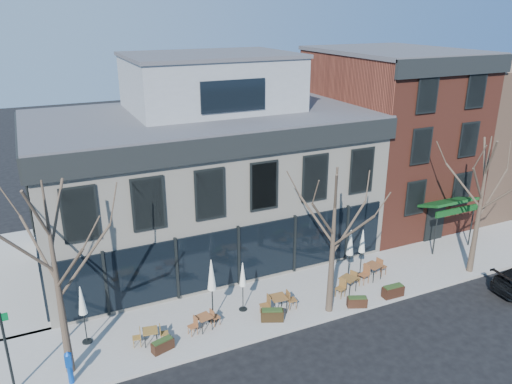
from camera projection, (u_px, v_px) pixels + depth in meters
name	position (u px, v px, depth m)	size (l,w,h in m)	color
ground	(238.00, 288.00, 25.74)	(120.00, 120.00, 0.00)	black
sidewalk_front	(314.00, 292.00, 25.16)	(33.50, 4.70, 0.15)	gray
corner_building	(204.00, 173.00, 28.45)	(18.39, 10.39, 11.10)	beige
red_brick_building	(388.00, 135.00, 33.17)	(8.20, 11.78, 11.18)	maroon
bg_building	(483.00, 127.00, 38.20)	(12.00, 12.00, 10.00)	#8C664C
tree_corner	(57.00, 279.00, 18.19)	(3.93, 3.98, 7.92)	#382B21
tree_mid	(333.00, 240.00, 22.29)	(3.50, 3.55, 7.04)	#382B21
tree_right	(481.00, 204.00, 25.77)	(3.72, 3.77, 7.48)	#382B21
sign_pole	(6.00, 348.00, 17.89)	(0.50, 0.10, 3.40)	black
call_box	(69.00, 366.00, 18.72)	(0.28, 0.28, 1.42)	#0C41A4
cafe_set_0	(150.00, 335.00, 21.06)	(1.58, 0.71, 0.81)	brown
cafe_set_1	(204.00, 321.00, 21.98)	(1.62, 0.75, 0.83)	brown
cafe_set_3	(278.00, 302.00, 23.29)	(1.85, 0.78, 0.96)	brown
cafe_set_4	(348.00, 283.00, 24.93)	(1.84, 1.11, 0.95)	brown
cafe_set_5	(373.00, 270.00, 26.11)	(1.97, 0.92, 1.01)	brown
umbrella_0	(82.00, 303.00, 20.62)	(0.44, 0.44, 2.72)	black
umbrella_1	(212.00, 278.00, 22.05)	(0.49, 0.49, 3.08)	black
umbrella_2	(243.00, 277.00, 22.98)	(0.40, 0.40, 2.49)	black
umbrella_3	(350.00, 245.00, 25.43)	(0.46, 0.46, 2.89)	black
umbrella_4	(362.00, 244.00, 25.99)	(0.42, 0.42, 2.65)	black
planter_0	(163.00, 345.00, 20.68)	(1.00, 0.62, 0.52)	black
planter_1	(272.00, 315.00, 22.68)	(1.11, 0.78, 0.58)	black
planter_2	(357.00, 302.00, 23.74)	(1.01, 0.71, 0.53)	black
planter_3	(393.00, 291.00, 24.58)	(1.10, 0.47, 0.61)	black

